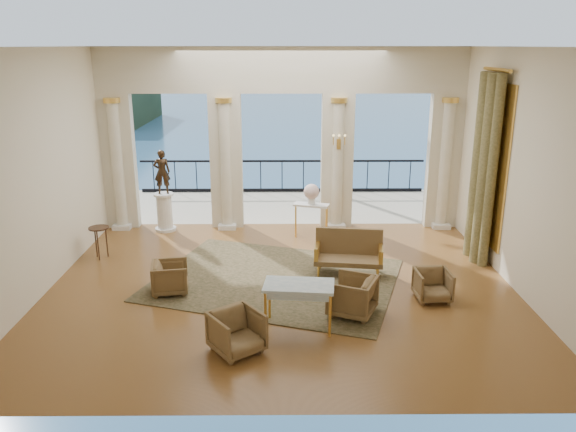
{
  "coord_description": "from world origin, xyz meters",
  "views": [
    {
      "loc": [
        0.04,
        -10.11,
        4.53
      ],
      "look_at": [
        0.13,
        0.6,
        1.26
      ],
      "focal_mm": 35.0,
      "sensor_mm": 36.0,
      "label": 1
    }
  ],
  "objects_px": {
    "armchair_a": "(237,330)",
    "statue": "(162,172)",
    "armchair_b": "(433,284)",
    "armchair_c": "(352,294)",
    "pedestal": "(165,213)",
    "game_table": "(299,289)",
    "settee": "(349,252)",
    "armchair_d": "(170,276)",
    "side_table": "(99,232)",
    "console_table": "(311,209)"
  },
  "relations": [
    {
      "from": "armchair_d",
      "to": "pedestal",
      "type": "distance_m",
      "value": 3.86
    },
    {
      "from": "game_table",
      "to": "statue",
      "type": "bearing_deg",
      "value": 128.15
    },
    {
      "from": "armchair_a",
      "to": "game_table",
      "type": "xyz_separation_m",
      "value": [
        0.97,
        0.76,
        0.34
      ]
    },
    {
      "from": "armchair_a",
      "to": "statue",
      "type": "relative_size",
      "value": 0.66
    },
    {
      "from": "console_table",
      "to": "game_table",
      "type": "bearing_deg",
      "value": -78.59
    },
    {
      "from": "armchair_c",
      "to": "statue",
      "type": "height_order",
      "value": "statue"
    },
    {
      "from": "console_table",
      "to": "statue",
      "type": "bearing_deg",
      "value": -170.34
    },
    {
      "from": "armchair_d",
      "to": "console_table",
      "type": "distance_m",
      "value": 4.37
    },
    {
      "from": "settee",
      "to": "statue",
      "type": "relative_size",
      "value": 1.31
    },
    {
      "from": "settee",
      "to": "game_table",
      "type": "relative_size",
      "value": 1.2
    },
    {
      "from": "armchair_a",
      "to": "pedestal",
      "type": "distance_m",
      "value": 6.36
    },
    {
      "from": "armchair_c",
      "to": "settee",
      "type": "relative_size",
      "value": 0.53
    },
    {
      "from": "armchair_a",
      "to": "console_table",
      "type": "height_order",
      "value": "console_table"
    },
    {
      "from": "armchair_b",
      "to": "armchair_c",
      "type": "bearing_deg",
      "value": -163.07
    },
    {
      "from": "pedestal",
      "to": "armchair_b",
      "type": "bearing_deg",
      "value": -35.61
    },
    {
      "from": "armchair_b",
      "to": "armchair_d",
      "type": "xyz_separation_m",
      "value": [
        -4.9,
        0.36,
        0.02
      ]
    },
    {
      "from": "armchair_a",
      "to": "armchair_d",
      "type": "bearing_deg",
      "value": 87.34
    },
    {
      "from": "armchair_a",
      "to": "side_table",
      "type": "relative_size",
      "value": 1.01
    },
    {
      "from": "side_table",
      "to": "settee",
      "type": "bearing_deg",
      "value": -9.42
    },
    {
      "from": "armchair_c",
      "to": "armchair_d",
      "type": "xyz_separation_m",
      "value": [
        -3.34,
        0.93,
        -0.05
      ]
    },
    {
      "from": "armchair_d",
      "to": "pedestal",
      "type": "bearing_deg",
      "value": 3.71
    },
    {
      "from": "armchair_a",
      "to": "armchair_b",
      "type": "distance_m",
      "value": 3.91
    },
    {
      "from": "armchair_d",
      "to": "game_table",
      "type": "xyz_separation_m",
      "value": [
        2.4,
        -1.41,
        0.37
      ]
    },
    {
      "from": "armchair_b",
      "to": "armchair_c",
      "type": "height_order",
      "value": "armchair_c"
    },
    {
      "from": "armchair_b",
      "to": "settee",
      "type": "bearing_deg",
      "value": 134.11
    },
    {
      "from": "pedestal",
      "to": "game_table",
      "type": "bearing_deg",
      "value": -57.81
    },
    {
      "from": "armchair_c",
      "to": "side_table",
      "type": "xyz_separation_m",
      "value": [
        -5.23,
        2.76,
        0.23
      ]
    },
    {
      "from": "settee",
      "to": "side_table",
      "type": "bearing_deg",
      "value": 177.99
    },
    {
      "from": "armchair_d",
      "to": "armchair_c",
      "type": "bearing_deg",
      "value": -114.69
    },
    {
      "from": "game_table",
      "to": "console_table",
      "type": "distance_m",
      "value": 4.74
    },
    {
      "from": "armchair_a",
      "to": "settee",
      "type": "distance_m",
      "value": 3.73
    },
    {
      "from": "pedestal",
      "to": "side_table",
      "type": "relative_size",
      "value": 1.36
    },
    {
      "from": "statue",
      "to": "armchair_d",
      "type": "bearing_deg",
      "value": 90.68
    },
    {
      "from": "armchair_b",
      "to": "armchair_c",
      "type": "xyz_separation_m",
      "value": [
        -1.56,
        -0.58,
        0.06
      ]
    },
    {
      "from": "armchair_c",
      "to": "statue",
      "type": "distance_m",
      "value": 6.4
    },
    {
      "from": "console_table",
      "to": "side_table",
      "type": "height_order",
      "value": "console_table"
    },
    {
      "from": "game_table",
      "to": "console_table",
      "type": "bearing_deg",
      "value": 90.74
    },
    {
      "from": "armchair_a",
      "to": "armchair_c",
      "type": "bearing_deg",
      "value": -3.22
    },
    {
      "from": "pedestal",
      "to": "settee",
      "type": "bearing_deg",
      "value": -33.07
    },
    {
      "from": "armchair_a",
      "to": "statue",
      "type": "height_order",
      "value": "statue"
    },
    {
      "from": "armchair_b",
      "to": "pedestal",
      "type": "relative_size",
      "value": 0.66
    },
    {
      "from": "armchair_a",
      "to": "statue",
      "type": "bearing_deg",
      "value": 74.95
    },
    {
      "from": "armchair_d",
      "to": "side_table",
      "type": "distance_m",
      "value": 2.65
    },
    {
      "from": "armchair_c",
      "to": "settee",
      "type": "height_order",
      "value": "settee"
    },
    {
      "from": "statue",
      "to": "armchair_c",
      "type": "bearing_deg",
      "value": 119.66
    },
    {
      "from": "armchair_a",
      "to": "pedestal",
      "type": "xyz_separation_m",
      "value": [
        -2.29,
        5.94,
        0.1
      ]
    },
    {
      "from": "pedestal",
      "to": "side_table",
      "type": "distance_m",
      "value": 2.2
    },
    {
      "from": "game_table",
      "to": "console_table",
      "type": "relative_size",
      "value": 1.32
    },
    {
      "from": "armchair_a",
      "to": "side_table",
      "type": "bearing_deg",
      "value": 93.6
    },
    {
      "from": "side_table",
      "to": "armchair_d",
      "type": "bearing_deg",
      "value": -44.08
    }
  ]
}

